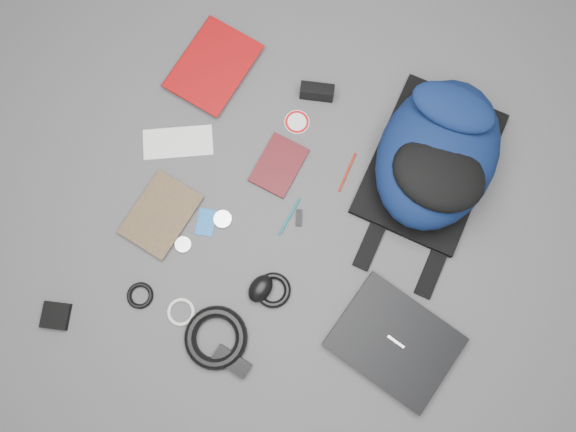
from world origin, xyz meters
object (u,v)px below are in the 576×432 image
(compact_camera, at_px, (317,92))
(mouse, at_px, (260,289))
(power_brick, at_px, (232,361))
(pouch, at_px, (56,316))
(backpack, at_px, (438,154))
(textbook_red, at_px, (185,51))
(dvd_case, at_px, (279,165))
(comic_book, at_px, (138,201))
(laptop, at_px, (395,342))

(compact_camera, distance_m, mouse, 0.64)
(power_brick, relative_size, pouch, 1.41)
(backpack, xyz_separation_m, textbook_red, (-0.86, 0.11, -0.10))
(dvd_case, xyz_separation_m, pouch, (-0.47, -0.65, 0.00))
(textbook_red, height_order, mouse, mouse)
(comic_book, bearing_deg, pouch, -91.41)
(dvd_case, relative_size, power_brick, 1.60)
(textbook_red, bearing_deg, compact_camera, 11.82)
(laptop, relative_size, mouse, 3.79)
(comic_book, height_order, power_brick, power_brick)
(laptop, xyz_separation_m, compact_camera, (-0.46, 0.66, 0.01))
(mouse, bearing_deg, power_brick, -76.30)
(comic_book, xyz_separation_m, compact_camera, (0.41, 0.51, 0.02))
(comic_book, bearing_deg, compact_camera, 63.51)
(backpack, bearing_deg, textbook_red, 178.49)
(backpack, distance_m, comic_book, 0.92)
(textbook_red, height_order, pouch, textbook_red)
(power_brick, bearing_deg, dvd_case, 109.95)
(textbook_red, xyz_separation_m, comic_book, (0.04, -0.51, -0.01))
(laptop, height_order, power_brick, laptop)
(dvd_case, bearing_deg, mouse, -69.97)
(laptop, bearing_deg, backpack, 112.41)
(laptop, distance_m, compact_camera, 0.80)
(backpack, bearing_deg, comic_book, -147.94)
(mouse, bearing_deg, comic_book, 179.49)
(compact_camera, bearing_deg, power_brick, -99.76)
(backpack, xyz_separation_m, pouch, (-0.92, -0.81, -0.10))
(power_brick, bearing_deg, backpack, 77.40)
(mouse, distance_m, power_brick, 0.22)
(backpack, distance_m, compact_camera, 0.43)
(compact_camera, relative_size, pouch, 1.36)
(laptop, distance_m, dvd_case, 0.64)
(textbook_red, relative_size, mouse, 3.23)
(comic_book, height_order, compact_camera, compact_camera)
(dvd_case, distance_m, mouse, 0.39)
(mouse, relative_size, pouch, 1.13)
(dvd_case, relative_size, pouch, 2.26)
(backpack, relative_size, textbook_red, 1.86)
(laptop, relative_size, power_brick, 3.05)
(backpack, height_order, comic_book, backpack)
(textbook_red, bearing_deg, laptop, -23.89)
(laptop, xyz_separation_m, mouse, (-0.42, 0.02, 0.01))
(compact_camera, bearing_deg, pouch, -130.80)
(backpack, xyz_separation_m, laptop, (0.05, -0.55, -0.09))
(textbook_red, xyz_separation_m, compact_camera, (0.45, -0.00, 0.01))
(comic_book, distance_m, dvd_case, 0.45)
(comic_book, distance_m, power_brick, 0.57)
(dvd_case, distance_m, compact_camera, 0.26)
(mouse, xyz_separation_m, power_brick, (-0.01, -0.22, -0.01))
(laptop, height_order, mouse, mouse)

